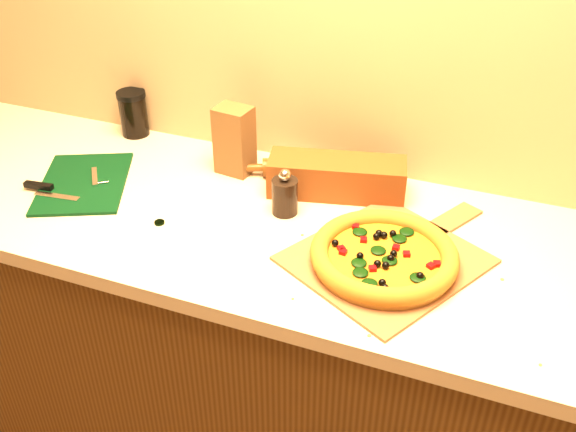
% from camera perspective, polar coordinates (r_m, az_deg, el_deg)
% --- Properties ---
extents(cabinet, '(2.80, 0.65, 0.86)m').
position_cam_1_polar(cabinet, '(1.86, 1.87, -13.13)').
color(cabinet, '#482A0F').
rests_on(cabinet, ground).
extents(countertop, '(2.84, 0.68, 0.04)m').
position_cam_1_polar(countertop, '(1.56, 2.16, -1.81)').
color(countertop, beige).
rests_on(countertop, cabinet).
extents(pizza_peel, '(0.49, 0.56, 0.01)m').
position_cam_1_polar(pizza_peel, '(1.48, 9.04, -3.61)').
color(pizza_peel, brown).
rests_on(pizza_peel, countertop).
extents(pizza, '(0.33, 0.33, 0.05)m').
position_cam_1_polar(pizza, '(1.43, 8.52, -3.52)').
color(pizza, '#C38A30').
rests_on(pizza, pizza_peel).
extents(cutting_board, '(0.33, 0.38, 0.02)m').
position_cam_1_polar(cutting_board, '(1.81, -17.81, 2.82)').
color(cutting_board, black).
rests_on(cutting_board, countertop).
extents(bottle_cap, '(0.03, 0.03, 0.01)m').
position_cam_1_polar(bottle_cap, '(1.60, -11.36, -0.57)').
color(bottle_cap, black).
rests_on(bottle_cap, countertop).
extents(pepper_grinder, '(0.07, 0.07, 0.12)m').
position_cam_1_polar(pepper_grinder, '(1.59, -0.29, 1.87)').
color(pepper_grinder, black).
rests_on(pepper_grinder, countertop).
extents(rolling_pin, '(0.36, 0.17, 0.05)m').
position_cam_1_polar(rolling_pin, '(1.76, 1.95, 4.38)').
color(rolling_pin, '#602C10').
rests_on(rolling_pin, countertop).
extents(bread_bag, '(0.37, 0.19, 0.10)m').
position_cam_1_polar(bread_bag, '(1.67, 4.34, 3.49)').
color(bread_bag, brown).
rests_on(bread_bag, countertop).
extents(wine_glass, '(0.07, 0.07, 0.18)m').
position_cam_1_polar(wine_glass, '(1.75, -5.58, 7.96)').
color(wine_glass, silver).
rests_on(wine_glass, countertop).
extents(paper_bag, '(0.10, 0.09, 0.19)m').
position_cam_1_polar(paper_bag, '(1.75, -4.78, 6.73)').
color(paper_bag, brown).
rests_on(paper_bag, countertop).
extents(dark_jar, '(0.09, 0.09, 0.14)m').
position_cam_1_polar(dark_jar, '(2.02, -13.58, 8.88)').
color(dark_jar, black).
rests_on(dark_jar, countertop).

